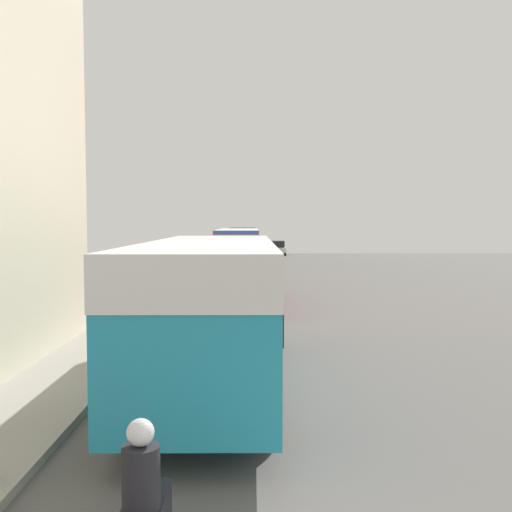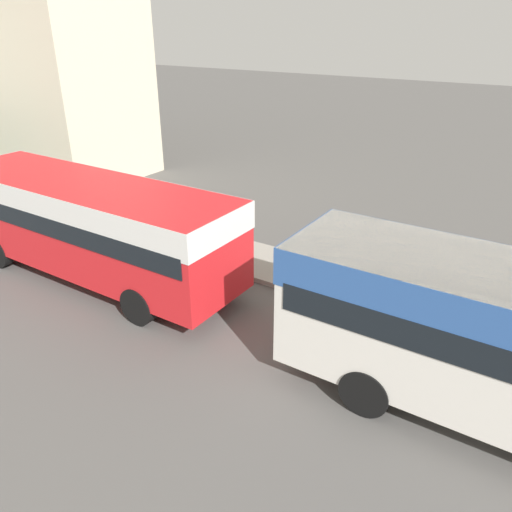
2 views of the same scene
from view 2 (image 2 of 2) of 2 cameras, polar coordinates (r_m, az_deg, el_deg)
The scene contains 2 objects.
building_midblock at distance 26.65m, azimuth -23.25°, elevation 23.54°, with size 5.36×8.33×13.83m.
bus_following at distance 14.96m, azimuth -18.61°, elevation 4.30°, with size 2.65×9.58×2.88m.
Camera 2 is at (6.73, 31.63, 6.93)m, focal length 35.00 mm.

